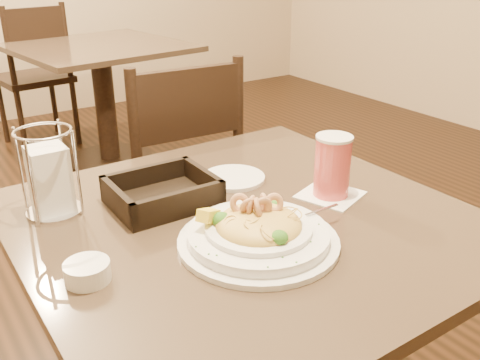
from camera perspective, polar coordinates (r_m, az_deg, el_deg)
main_table at (r=1.26m, az=0.53°, el=-13.29°), size 0.90×0.90×0.73m
background_table at (r=3.32m, az=-14.41°, el=9.90°), size 1.00×1.00×0.73m
dining_chair_near at (r=1.91m, az=-6.85°, el=0.23°), size 0.45×0.45×0.93m
dining_chair_far at (r=3.76m, az=-21.01°, el=10.67°), size 0.46×0.46×0.93m
pasta_bowl at (r=1.02m, az=1.94°, el=-5.48°), size 0.35×0.31×0.10m
drink_glass at (r=1.22m, az=9.83°, el=1.41°), size 0.16×0.16×0.14m
bread_basket at (r=1.20m, az=-8.26°, el=-1.57°), size 0.22×0.18×0.06m
napkin_caddy at (r=1.19m, az=-19.63°, el=0.22°), size 0.12×0.12×0.19m
side_plate at (r=1.31m, az=-0.72°, el=0.23°), size 0.17×0.17×0.01m
butter_ramekin at (r=0.96m, az=-15.98°, el=-9.39°), size 0.10×0.10×0.03m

